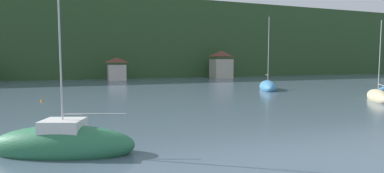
# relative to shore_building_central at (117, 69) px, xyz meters

# --- Properties ---
(wooded_hillside) EXTENTS (352.00, 57.76, 51.33)m
(wooded_hillside) POSITION_rel_shore_building_central_xyz_m (-22.49, 39.54, 6.44)
(wooded_hillside) COLOR #2D4C28
(wooded_hillside) RESTS_ON ground_plane
(shore_building_central) EXTENTS (4.23, 3.70, 5.49)m
(shore_building_central) POSITION_rel_shore_building_central_xyz_m (0.00, 0.00, 0.00)
(shore_building_central) COLOR beige
(shore_building_central) RESTS_ON ground_plane
(shore_building_eastcentral) EXTENTS (5.29, 4.86, 7.42)m
(shore_building_eastcentral) POSITION_rel_shore_building_central_xyz_m (27.65, 0.55, 0.94)
(shore_building_eastcentral) COLOR #BCB29E
(shore_building_eastcentral) RESTS_ON ground_plane
(sailboat_mid_1) EXTENTS (5.65, 6.54, 9.83)m
(sailboat_mid_1) POSITION_rel_shore_building_central_xyz_m (24.52, -48.61, -2.25)
(sailboat_mid_1) COLOR #CCBC8E
(sailboat_mid_1) RESTS_ON ground_plane
(sailboat_far_5) EXTENTS (5.75, 8.15, 12.22)m
(sailboat_far_5) POSITION_rel_shore_building_central_xyz_m (20.07, -32.65, -2.19)
(sailboat_far_5) COLOR teal
(sailboat_far_5) RESTS_ON ground_plane
(sailboat_mid_9) EXTENTS (7.50, 4.66, 10.10)m
(sailboat_mid_9) POSITION_rel_shore_building_central_xyz_m (-9.32, -58.58, -2.15)
(sailboat_mid_9) COLOR #2D754C
(sailboat_mid_9) RESTS_ON ground_plane
(mooring_buoy_near) EXTENTS (0.36, 0.36, 0.36)m
(mooring_buoy_near) POSITION_rel_shore_building_central_xyz_m (-12.58, -36.10, -2.67)
(mooring_buoy_near) COLOR orange
(mooring_buoy_near) RESTS_ON ground_plane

